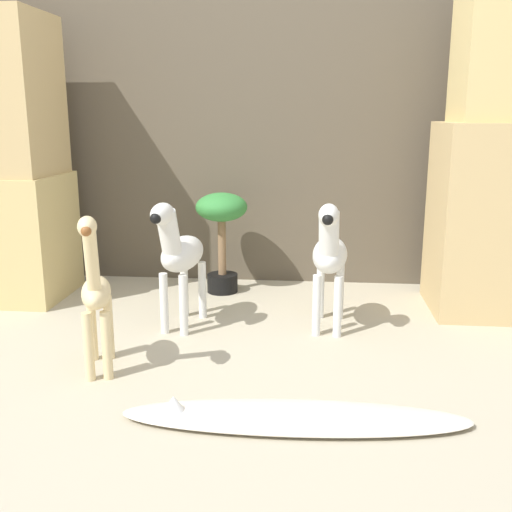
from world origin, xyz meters
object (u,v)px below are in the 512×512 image
object	(u,v)px
zebra_right	(330,254)
surfboard	(292,417)
zebra_left	(179,253)
giraffe_figurine	(96,294)
potted_palm_front	(222,223)

from	to	relation	value
zebra_right	surfboard	distance (m)	0.95
zebra_left	giraffe_figurine	size ratio (longest dim) A/B	0.95
zebra_left	giraffe_figurine	xyz separation A→B (m)	(-0.21, -0.52, -0.04)
zebra_right	zebra_left	world-z (taller)	same
giraffe_figurine	potted_palm_front	distance (m)	1.16
potted_palm_front	surfboard	size ratio (longest dim) A/B	0.48
zebra_left	potted_palm_front	size ratio (longest dim) A/B	1.10
zebra_right	potted_palm_front	distance (m)	0.80
zebra_left	surfboard	xyz separation A→B (m)	(0.55, -0.83, -0.34)
potted_palm_front	giraffe_figurine	bearing A→B (deg)	-105.85
zebra_left	surfboard	world-z (taller)	zebra_left
surfboard	zebra_left	bearing A→B (deg)	123.48
zebra_right	zebra_left	distance (m)	0.69
potted_palm_front	zebra_left	bearing A→B (deg)	-100.19
zebra_left	zebra_right	bearing A→B (deg)	3.47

